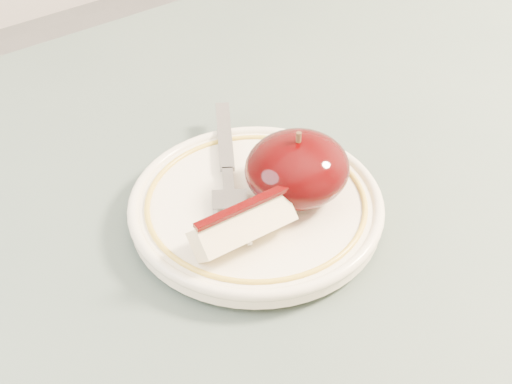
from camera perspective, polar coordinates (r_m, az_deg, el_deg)
table at (r=0.60m, az=8.15°, el=-11.04°), size 0.90×0.90×0.75m
plate at (r=0.55m, az=0.00°, el=-1.11°), size 0.20×0.20×0.02m
apple_half at (r=0.54m, az=3.31°, el=1.89°), size 0.08×0.08×0.06m
apple_wedge at (r=0.50m, az=-1.09°, el=-2.68°), size 0.08×0.04×0.04m
fork at (r=0.57m, az=-2.29°, el=1.73°), size 0.11×0.16×0.00m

